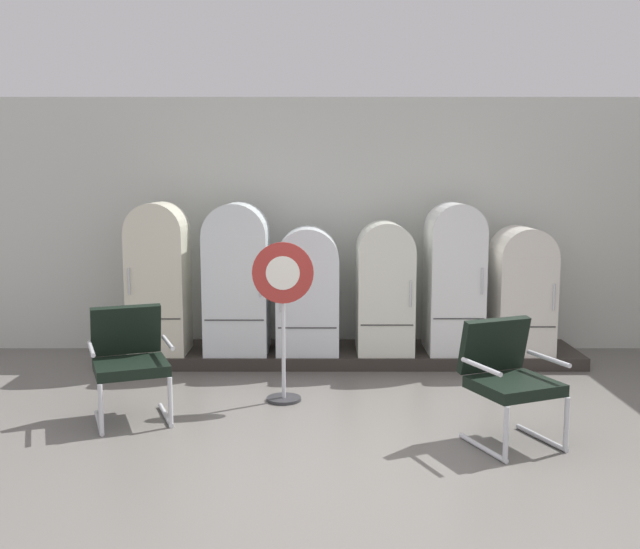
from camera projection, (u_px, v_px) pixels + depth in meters
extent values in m
cube|color=#65615C|center=(355.00, 470.00, 5.26)|extent=(12.00, 10.00, 0.05)
cube|color=silver|center=(343.00, 225.00, 8.68)|extent=(11.76, 0.12, 2.96)
cube|color=#47443F|center=(343.00, 128.00, 8.52)|extent=(11.76, 0.07, 0.06)
cube|color=#312B26|center=(344.00, 355.00, 8.24)|extent=(5.29, 0.95, 0.14)
cube|color=beige|center=(163.00, 292.00, 8.01)|extent=(0.61, 0.59, 1.34)
cylinder|color=beige|center=(161.00, 231.00, 7.92)|extent=(0.61, 0.58, 0.61)
cube|color=#383838|center=(157.00, 319.00, 7.75)|extent=(0.56, 0.01, 0.01)
cylinder|color=silver|center=(133.00, 281.00, 7.69)|extent=(0.02, 0.02, 0.28)
cube|color=white|center=(241.00, 293.00, 8.06)|extent=(0.68, 0.69, 1.30)
cylinder|color=white|center=(240.00, 234.00, 7.97)|extent=(0.68, 0.67, 0.68)
cube|color=#383838|center=(237.00, 320.00, 7.75)|extent=(0.63, 0.01, 0.01)
cylinder|color=silver|center=(263.00, 284.00, 7.68)|extent=(0.02, 0.02, 0.28)
cube|color=white|center=(311.00, 305.00, 8.05)|extent=(0.67, 0.65, 1.04)
cylinder|color=white|center=(311.00, 258.00, 7.98)|extent=(0.67, 0.63, 0.67)
cube|color=#383838|center=(311.00, 328.00, 7.76)|extent=(0.62, 0.01, 0.01)
cylinder|color=silver|center=(284.00, 299.00, 7.70)|extent=(0.02, 0.02, 0.28)
cube|color=silver|center=(388.00, 301.00, 8.06)|extent=(0.61, 0.67, 1.13)
cylinder|color=silver|center=(388.00, 250.00, 7.98)|extent=(0.61, 0.66, 0.61)
cube|color=#383838|center=(390.00, 325.00, 7.75)|extent=(0.56, 0.01, 0.01)
cylinder|color=silver|center=(414.00, 294.00, 7.69)|extent=(0.02, 0.02, 0.28)
cube|color=white|center=(457.00, 291.00, 8.04)|extent=(0.59, 0.68, 1.35)
cylinder|color=white|center=(459.00, 230.00, 7.95)|extent=(0.59, 0.67, 0.59)
cube|color=#383838|center=(462.00, 319.00, 7.73)|extent=(0.54, 0.01, 0.01)
cylinder|color=silver|center=(486.00, 281.00, 7.67)|extent=(0.02, 0.02, 0.28)
cube|color=silver|center=(525.00, 303.00, 8.06)|extent=(0.61, 0.68, 1.07)
cylinder|color=silver|center=(526.00, 255.00, 7.99)|extent=(0.61, 0.67, 0.61)
cube|color=#383838|center=(533.00, 327.00, 7.74)|extent=(0.56, 0.01, 0.01)
cylinder|color=silver|center=(558.00, 297.00, 7.69)|extent=(0.02, 0.02, 0.28)
cylinder|color=silver|center=(103.00, 422.00, 6.14)|extent=(0.25, 0.56, 0.04)
cylinder|color=silver|center=(104.00, 409.00, 5.86)|extent=(0.05, 0.05, 0.41)
cylinder|color=silver|center=(169.00, 415.00, 6.33)|extent=(0.25, 0.56, 0.04)
cylinder|color=silver|center=(174.00, 401.00, 6.05)|extent=(0.05, 0.05, 0.41)
cube|color=black|center=(135.00, 367.00, 6.17)|extent=(0.74, 0.71, 0.09)
cube|color=black|center=(130.00, 330.00, 6.39)|extent=(0.61, 0.36, 0.44)
cylinder|color=silver|center=(95.00, 349.00, 6.04)|extent=(0.21, 0.46, 0.04)
cylinder|color=silver|center=(171.00, 342.00, 6.26)|extent=(0.21, 0.46, 0.04)
cylinder|color=silver|center=(486.00, 448.00, 5.57)|extent=(0.26, 0.56, 0.04)
cylinder|color=silver|center=(509.00, 434.00, 5.29)|extent=(0.05, 0.05, 0.41)
cylinder|color=silver|center=(545.00, 438.00, 5.78)|extent=(0.26, 0.56, 0.04)
cylinder|color=silver|center=(570.00, 424.00, 5.50)|extent=(0.05, 0.05, 0.41)
cube|color=black|center=(518.00, 386.00, 5.61)|extent=(0.75, 0.72, 0.09)
cube|color=black|center=(497.00, 345.00, 5.83)|extent=(0.61, 0.38, 0.44)
cylinder|color=silver|center=(485.00, 367.00, 5.46)|extent=(0.22, 0.46, 0.04)
cylinder|color=silver|center=(552.00, 359.00, 5.70)|extent=(0.22, 0.46, 0.04)
cylinder|color=#2D2D30|center=(287.00, 399.00, 6.80)|extent=(0.32, 0.32, 0.03)
cylinder|color=silver|center=(287.00, 336.00, 6.72)|extent=(0.04, 0.04, 1.17)
cylinder|color=#A22D28|center=(286.00, 273.00, 6.61)|extent=(0.56, 0.02, 0.56)
cylinder|color=white|center=(286.00, 273.00, 6.60)|extent=(0.31, 0.00, 0.31)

